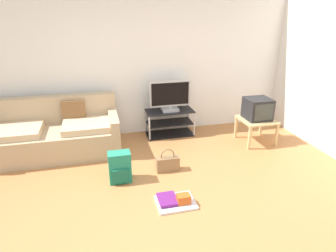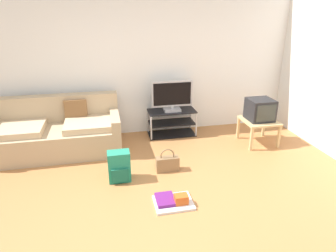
# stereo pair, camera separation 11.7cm
# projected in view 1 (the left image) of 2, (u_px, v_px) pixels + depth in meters

# --- Properties ---
(ground_plane) EXTENTS (9.00, 9.80, 0.02)m
(ground_plane) POSITION_uv_depth(u_px,v_px,m) (155.00, 211.00, 3.45)
(ground_plane) COLOR #B27542
(wall_back) EXTENTS (9.00, 0.10, 2.70)m
(wall_back) POSITION_uv_depth(u_px,v_px,m) (125.00, 60.00, 5.16)
(wall_back) COLOR white
(wall_back) RESTS_ON ground_plane
(couch) EXTENTS (2.03, 0.93, 0.87)m
(couch) POSITION_uv_depth(u_px,v_px,m) (55.00, 134.00, 4.74)
(couch) COLOR tan
(couch) RESTS_ON ground_plane
(tv_stand) EXTENTS (0.86, 0.41, 0.47)m
(tv_stand) POSITION_uv_depth(u_px,v_px,m) (170.00, 122.00, 5.46)
(tv_stand) COLOR black
(tv_stand) RESTS_ON ground_plane
(flat_tv) EXTENTS (0.74, 0.22, 0.55)m
(flat_tv) POSITION_uv_depth(u_px,v_px,m) (170.00, 96.00, 5.25)
(flat_tv) COLOR #B2B2B7
(flat_tv) RESTS_ON tv_stand
(side_table) EXTENTS (0.56, 0.56, 0.43)m
(side_table) POSITION_uv_depth(u_px,v_px,m) (257.00, 122.00, 5.11)
(side_table) COLOR tan
(side_table) RESTS_ON ground_plane
(crt_tv) EXTENTS (0.41, 0.40, 0.36)m
(crt_tv) POSITION_uv_depth(u_px,v_px,m) (258.00, 109.00, 5.03)
(crt_tv) COLOR #232326
(crt_tv) RESTS_ON side_table
(backpack) EXTENTS (0.30, 0.26, 0.43)m
(backpack) POSITION_uv_depth(u_px,v_px,m) (120.00, 167.00, 3.97)
(backpack) COLOR #238466
(backpack) RESTS_ON ground_plane
(handbag) EXTENTS (0.33, 0.13, 0.35)m
(handbag) POSITION_uv_depth(u_px,v_px,m) (168.00, 163.00, 4.26)
(handbag) COLOR olive
(handbag) RESTS_ON ground_plane
(floor_tray) EXTENTS (0.46, 0.37, 0.14)m
(floor_tray) POSITION_uv_depth(u_px,v_px,m) (175.00, 201.00, 3.55)
(floor_tray) COLOR silver
(floor_tray) RESTS_ON ground_plane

